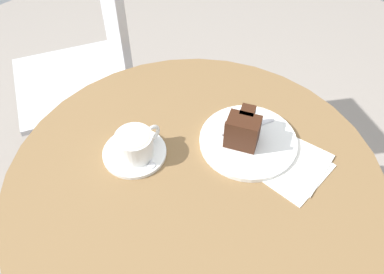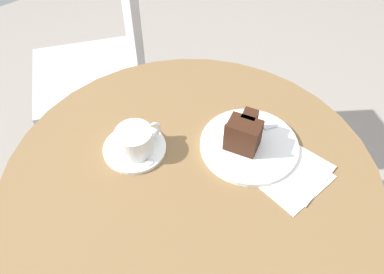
# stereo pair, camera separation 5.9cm
# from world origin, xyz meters

# --- Properties ---
(cafe_table) EXTENTS (0.84, 0.84, 0.68)m
(cafe_table) POSITION_xyz_m (0.00, 0.00, 0.57)
(cafe_table) COLOR brown
(cafe_table) RESTS_ON ground
(saucer) EXTENTS (0.15, 0.15, 0.01)m
(saucer) POSITION_xyz_m (-0.05, 0.14, 0.69)
(saucer) COLOR white
(saucer) RESTS_ON cafe_table
(coffee_cup) EXTENTS (0.11, 0.08, 0.06)m
(coffee_cup) POSITION_xyz_m (-0.05, 0.14, 0.72)
(coffee_cup) COLOR white
(coffee_cup) RESTS_ON saucer
(teaspoon) EXTENTS (0.06, 0.08, 0.00)m
(teaspoon) POSITION_xyz_m (-0.04, 0.11, 0.69)
(teaspoon) COLOR silver
(teaspoon) RESTS_ON saucer
(cake_plate) EXTENTS (0.23, 0.23, 0.01)m
(cake_plate) POSITION_xyz_m (0.16, -0.01, 0.69)
(cake_plate) COLOR white
(cake_plate) RESTS_ON cafe_table
(cake_slice) EXTENTS (0.10, 0.09, 0.08)m
(cake_slice) POSITION_xyz_m (0.15, -0.00, 0.73)
(cake_slice) COLOR #381E14
(cake_slice) RESTS_ON cake_plate
(fork) EXTENTS (0.13, 0.06, 0.00)m
(fork) POSITION_xyz_m (0.21, 0.01, 0.70)
(fork) COLOR silver
(fork) RESTS_ON cake_plate
(napkin) EXTENTS (0.18, 0.16, 0.00)m
(napkin) POSITION_xyz_m (0.18, -0.12, 0.68)
(napkin) COLOR silver
(napkin) RESTS_ON cafe_table
(cafe_chair) EXTENTS (0.50, 0.50, 0.96)m
(cafe_chair) POSITION_xyz_m (0.16, 0.66, 0.57)
(cafe_chair) COLOR #BCBCC1
(cafe_chair) RESTS_ON ground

